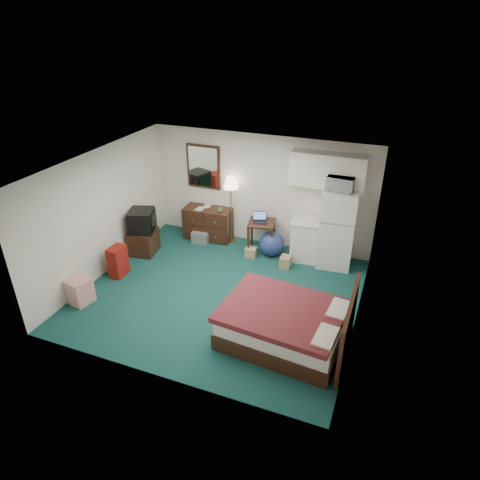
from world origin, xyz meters
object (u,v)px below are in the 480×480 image
at_px(dresser, 208,223).
at_px(tv_stand, 144,241).
at_px(bed, 284,325).
at_px(suitcase, 118,261).
at_px(desk, 261,237).
at_px(kitchen_counter, 311,240).
at_px(fridge, 337,228).
at_px(floor_lamp, 231,210).

xyz_separation_m(dresser, tv_stand, (-1.03, -1.15, -0.11)).
xyz_separation_m(bed, suitcase, (-3.65, 0.67, 0.02)).
relative_size(bed, suitcase, 2.97).
bearing_deg(desk, suitcase, -151.36).
relative_size(bed, tv_stand, 3.22).
distance_m(desk, kitchen_counter, 1.09).
bearing_deg(dresser, fridge, -5.16).
height_order(floor_lamp, kitchen_counter, floor_lamp).
relative_size(floor_lamp, bed, 0.83).
relative_size(dresser, desk, 1.53).
bearing_deg(bed, floor_lamp, 131.33).
xyz_separation_m(desk, bed, (1.29, -2.64, -0.06)).
relative_size(desk, suitcase, 1.13).
bearing_deg(suitcase, floor_lamp, 54.32).
distance_m(floor_lamp, tv_stand, 2.06).
bearing_deg(dresser, bed, -49.71).
height_order(floor_lamp, fridge, fridge).
distance_m(floor_lamp, fridge, 2.42).
distance_m(floor_lamp, suitcase, 2.73).
bearing_deg(bed, fridge, 88.53).
height_order(fridge, suitcase, fridge).
relative_size(fridge, tv_stand, 2.85).
bearing_deg(bed, kitchen_counter, 99.51).
bearing_deg(dresser, suitcase, -118.24).
height_order(fridge, bed, fridge).
distance_m(bed, suitcase, 3.71).
distance_m(dresser, kitchen_counter, 2.44).
relative_size(dresser, tv_stand, 1.88).
xyz_separation_m(dresser, suitcase, (-0.99, -2.13, -0.06)).
bearing_deg(kitchen_counter, dresser, 172.20).
distance_m(desk, bed, 2.94).
bearing_deg(fridge, dresser, 173.44).
bearing_deg(kitchen_counter, tv_stand, -168.88).
xyz_separation_m(floor_lamp, bed, (2.10, -2.87, -0.48)).
bearing_deg(floor_lamp, suitcase, -125.10).
height_order(desk, fridge, fridge).
xyz_separation_m(kitchen_counter, tv_stand, (-3.47, -1.08, -0.17)).
bearing_deg(tv_stand, kitchen_counter, 8.75).
xyz_separation_m(desk, fridge, (1.60, 0.05, 0.47)).
bearing_deg(dresser, kitchen_counter, -4.87).
height_order(desk, bed, desk).
bearing_deg(kitchen_counter, fridge, -9.46).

